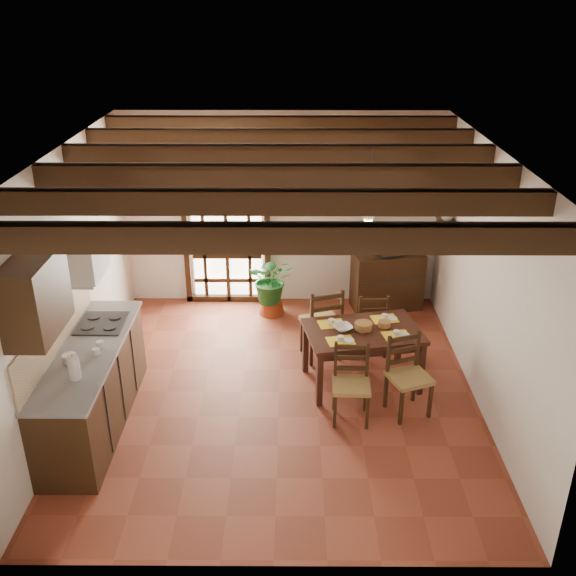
{
  "coord_description": "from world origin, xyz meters",
  "views": [
    {
      "loc": [
        0.14,
        -6.27,
        4.24
      ],
      "look_at": [
        0.1,
        0.4,
        1.15
      ],
      "focal_mm": 40.0,
      "sensor_mm": 36.0,
      "label": 1
    }
  ],
  "objects_px": {
    "chair_far_left": "(321,335)",
    "chair_near_right": "(408,390)",
    "dining_table": "(363,337)",
    "chair_far_right": "(370,333)",
    "sideboard": "(387,281)",
    "crt_tv": "(390,241)",
    "pendant_lamp": "(369,213)",
    "potted_plant": "(272,277)",
    "chair_near_left": "(351,397)",
    "kitchen_counter": "(92,386)"
  },
  "relations": [
    {
      "from": "kitchen_counter",
      "to": "potted_plant",
      "type": "relative_size",
      "value": 1.21
    },
    {
      "from": "dining_table",
      "to": "chair_far_right",
      "type": "height_order",
      "value": "chair_far_right"
    },
    {
      "from": "dining_table",
      "to": "chair_near_left",
      "type": "relative_size",
      "value": 1.67
    },
    {
      "from": "kitchen_counter",
      "to": "chair_far_right",
      "type": "relative_size",
      "value": 2.61
    },
    {
      "from": "crt_tv",
      "to": "chair_far_right",
      "type": "bearing_deg",
      "value": -126.13
    },
    {
      "from": "sideboard",
      "to": "crt_tv",
      "type": "bearing_deg",
      "value": -100.38
    },
    {
      "from": "chair_near_left",
      "to": "chair_near_right",
      "type": "relative_size",
      "value": 0.96
    },
    {
      "from": "chair_far_left",
      "to": "chair_far_right",
      "type": "height_order",
      "value": "chair_far_left"
    },
    {
      "from": "dining_table",
      "to": "potted_plant",
      "type": "relative_size",
      "value": 0.78
    },
    {
      "from": "chair_far_left",
      "to": "pendant_lamp",
      "type": "distance_m",
      "value": 1.89
    },
    {
      "from": "crt_tv",
      "to": "chair_far_left",
      "type": "bearing_deg",
      "value": -145.34
    },
    {
      "from": "chair_far_left",
      "to": "chair_near_right",
      "type": "bearing_deg",
      "value": 109.15
    },
    {
      "from": "chair_near_right",
      "to": "dining_table",
      "type": "bearing_deg",
      "value": 106.22
    },
    {
      "from": "chair_far_left",
      "to": "crt_tv",
      "type": "relative_size",
      "value": 2.05
    },
    {
      "from": "chair_far_right",
      "to": "pendant_lamp",
      "type": "height_order",
      "value": "pendant_lamp"
    },
    {
      "from": "sideboard",
      "to": "crt_tv",
      "type": "height_order",
      "value": "crt_tv"
    },
    {
      "from": "dining_table",
      "to": "crt_tv",
      "type": "relative_size",
      "value": 3.01
    },
    {
      "from": "crt_tv",
      "to": "potted_plant",
      "type": "bearing_deg",
      "value": 167.3
    },
    {
      "from": "chair_near_left",
      "to": "sideboard",
      "type": "relative_size",
      "value": 0.87
    },
    {
      "from": "chair_far_right",
      "to": "sideboard",
      "type": "height_order",
      "value": "chair_far_right"
    },
    {
      "from": "chair_near_left",
      "to": "crt_tv",
      "type": "distance_m",
      "value": 2.92
    },
    {
      "from": "potted_plant",
      "to": "dining_table",
      "type": "bearing_deg",
      "value": -58.34
    },
    {
      "from": "chair_near_right",
      "to": "crt_tv",
      "type": "bearing_deg",
      "value": 66.42
    },
    {
      "from": "chair_near_right",
      "to": "chair_far_left",
      "type": "bearing_deg",
      "value": 106.26
    },
    {
      "from": "sideboard",
      "to": "pendant_lamp",
      "type": "xyz_separation_m",
      "value": [
        -0.57,
        -1.91,
        1.65
      ]
    },
    {
      "from": "kitchen_counter",
      "to": "pendant_lamp",
      "type": "height_order",
      "value": "pendant_lamp"
    },
    {
      "from": "sideboard",
      "to": "potted_plant",
      "type": "relative_size",
      "value": 0.54
    },
    {
      "from": "dining_table",
      "to": "chair_far_left",
      "type": "xyz_separation_m",
      "value": [
        -0.45,
        0.59,
        -0.31
      ]
    },
    {
      "from": "chair_near_right",
      "to": "chair_far_left",
      "type": "distance_m",
      "value": 1.48
    },
    {
      "from": "chair_near_left",
      "to": "chair_far_right",
      "type": "bearing_deg",
      "value": 77.74
    },
    {
      "from": "chair_far_right",
      "to": "sideboard",
      "type": "distance_m",
      "value": 1.36
    },
    {
      "from": "sideboard",
      "to": "chair_near_left",
      "type": "bearing_deg",
      "value": -115.79
    },
    {
      "from": "kitchen_counter",
      "to": "chair_near_left",
      "type": "relative_size",
      "value": 2.6
    },
    {
      "from": "chair_far_right",
      "to": "sideboard",
      "type": "bearing_deg",
      "value": -107.82
    },
    {
      "from": "crt_tv",
      "to": "dining_table",
      "type": "bearing_deg",
      "value": -125.5
    },
    {
      "from": "sideboard",
      "to": "potted_plant",
      "type": "distance_m",
      "value": 1.69
    },
    {
      "from": "chair_near_right",
      "to": "potted_plant",
      "type": "xyz_separation_m",
      "value": [
        -1.55,
        2.39,
        0.29
      ]
    },
    {
      "from": "chair_near_right",
      "to": "chair_far_right",
      "type": "height_order",
      "value": "chair_near_right"
    },
    {
      "from": "sideboard",
      "to": "chair_far_left",
      "type": "bearing_deg",
      "value": -135.86
    },
    {
      "from": "crt_tv",
      "to": "pendant_lamp",
      "type": "height_order",
      "value": "pendant_lamp"
    },
    {
      "from": "chair_near_left",
      "to": "chair_near_right",
      "type": "xyz_separation_m",
      "value": [
        0.63,
        0.13,
        0.01
      ]
    },
    {
      "from": "kitchen_counter",
      "to": "dining_table",
      "type": "relative_size",
      "value": 1.56
    },
    {
      "from": "chair_far_left",
      "to": "sideboard",
      "type": "height_order",
      "value": "chair_far_left"
    },
    {
      "from": "kitchen_counter",
      "to": "sideboard",
      "type": "xyz_separation_m",
      "value": [
        3.49,
        2.83,
        -0.05
      ]
    },
    {
      "from": "sideboard",
      "to": "pendant_lamp",
      "type": "distance_m",
      "value": 2.59
    },
    {
      "from": "crt_tv",
      "to": "potted_plant",
      "type": "relative_size",
      "value": 0.26
    },
    {
      "from": "dining_table",
      "to": "pendant_lamp",
      "type": "distance_m",
      "value": 1.47
    },
    {
      "from": "pendant_lamp",
      "to": "chair_far_right",
      "type": "bearing_deg",
      "value": 73.12
    },
    {
      "from": "chair_near_left",
      "to": "crt_tv",
      "type": "relative_size",
      "value": 1.8
    },
    {
      "from": "pendant_lamp",
      "to": "chair_near_right",
      "type": "bearing_deg",
      "value": -57.04
    }
  ]
}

